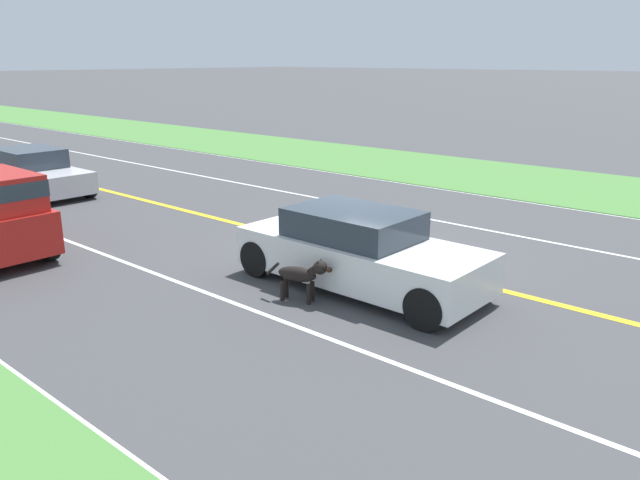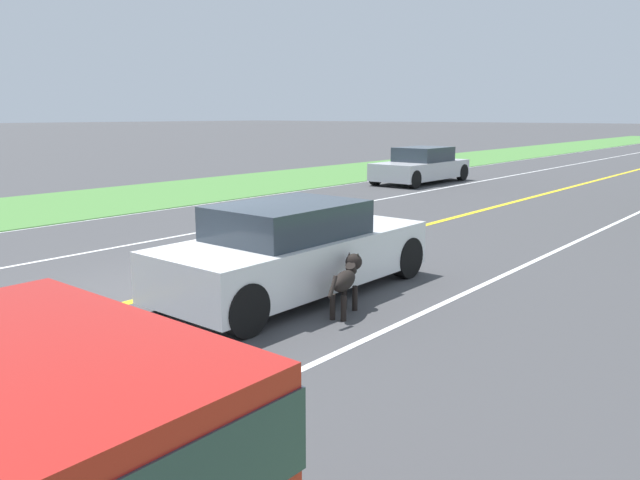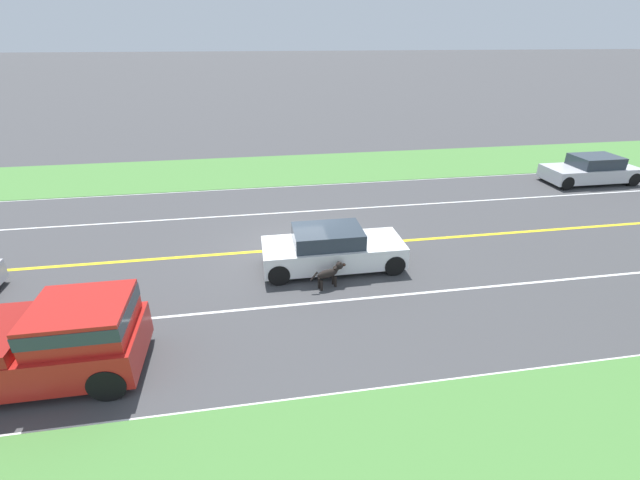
{
  "view_description": "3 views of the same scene",
  "coord_description": "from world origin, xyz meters",
  "views": [
    {
      "loc": [
        9.83,
        7.45,
        3.93
      ],
      "look_at": [
        1.76,
        0.38,
        0.79
      ],
      "focal_mm": 35.0,
      "sensor_mm": 36.0,
      "label": 1
    },
    {
      "loc": [
        7.62,
        -5.67,
        2.65
      ],
      "look_at": [
        2.32,
        0.69,
        0.98
      ],
      "focal_mm": 35.0,
      "sensor_mm": 36.0,
      "label": 2
    },
    {
      "loc": [
        13.61,
        -1.31,
        6.94
      ],
      "look_at": [
        1.8,
        0.64,
        1.16
      ],
      "focal_mm": 24.0,
      "sensor_mm": 36.0,
      "label": 3
    }
  ],
  "objects": [
    {
      "name": "ground_plane",
      "position": [
        0.0,
        0.0,
        0.0
      ],
      "size": [
        400.0,
        400.0,
        0.0
      ],
      "primitive_type": "plane",
      "color": "#424244"
    },
    {
      "name": "centre_divider_line",
      "position": [
        0.0,
        0.0,
        0.0
      ],
      "size": [
        0.18,
        160.0,
        0.01
      ],
      "primitive_type": "cube",
      "color": "yellow",
      "rests_on": "ground"
    },
    {
      "name": "lane_edge_line_right",
      "position": [
        7.0,
        0.0,
        0.0
      ],
      "size": [
        0.14,
        160.0,
        0.01
      ],
      "primitive_type": "cube",
      "color": "white",
      "rests_on": "ground"
    },
    {
      "name": "lane_edge_line_left",
      "position": [
        -7.0,
        0.0,
        0.0
      ],
      "size": [
        0.14,
        160.0,
        0.01
      ],
      "primitive_type": "cube",
      "color": "white",
      "rests_on": "ground"
    },
    {
      "name": "lane_dash_same_dir",
      "position": [
        3.5,
        0.0,
        0.0
      ],
      "size": [
        0.1,
        160.0,
        0.01
      ],
      "primitive_type": "cube",
      "color": "white",
      "rests_on": "ground"
    },
    {
      "name": "lane_dash_oncoming",
      "position": [
        -3.5,
        0.0,
        0.0
      ],
      "size": [
        0.1,
        160.0,
        0.01
      ],
      "primitive_type": "cube",
      "color": "white",
      "rests_on": "ground"
    },
    {
      "name": "grass_verge_left",
      "position": [
        -10.0,
        0.0,
        0.01
      ],
      "size": [
        6.0,
        160.0,
        0.03
      ],
      "primitive_type": "cube",
      "color": "#4C843D",
      "rests_on": "ground"
    },
    {
      "name": "ego_car",
      "position": [
        1.5,
        1.08,
        0.66
      ],
      "size": [
        1.82,
        4.54,
        1.39
      ],
      "color": "white",
      "rests_on": "ground"
    },
    {
      "name": "dog",
      "position": [
        2.68,
        0.82,
        0.48
      ],
      "size": [
        0.5,
        1.17,
        0.78
      ],
      "rotation": [
        0.0,
        0.0,
        0.33
      ],
      "color": "black",
      "rests_on": "ground"
    },
    {
      "name": "pickup_truck",
      "position": [
        5.36,
        -6.39,
        0.92
      ],
      "size": [
        2.08,
        5.22,
        1.8
      ],
      "color": "red",
      "rests_on": "ground"
    },
    {
      "name": "oncoming_car",
      "position": [
        -5.12,
        15.86,
        0.65
      ],
      "size": [
        1.93,
        4.59,
        1.39
      ],
      "rotation": [
        0.0,
        0.0,
        3.14
      ],
      "color": "silver",
      "rests_on": "ground"
    }
  ]
}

